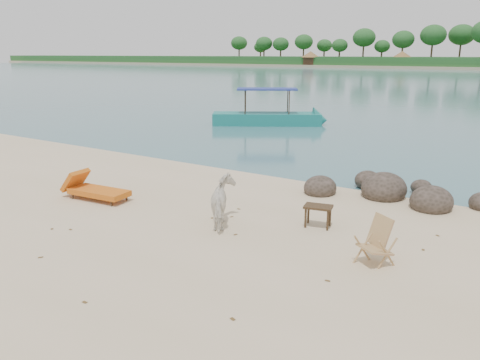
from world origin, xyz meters
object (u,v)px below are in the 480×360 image
object	(u,v)px
deck_chair	(375,244)
boulders	(401,194)
cow	(224,203)
lounge_chair	(99,189)
boat_near	(267,95)
side_table	(318,218)

from	to	relation	value
deck_chair	boulders	bearing A→B (deg)	132.90
cow	deck_chair	bearing A→B (deg)	141.34
cow	boulders	bearing A→B (deg)	-160.73
boulders	cow	distance (m)	5.43
cow	lounge_chair	distance (m)	4.20
deck_chair	boat_near	bearing A→B (deg)	160.88
side_table	boat_near	distance (m)	17.35
deck_chair	boat_near	size ratio (longest dim) A/B	0.13
side_table	lounge_chair	bearing A→B (deg)	-179.87
side_table	cow	bearing A→B (deg)	-162.35
boulders	cow	size ratio (longest dim) A/B	4.48
deck_chair	boat_near	distance (m)	19.42
side_table	deck_chair	distance (m)	2.22
cow	side_table	distance (m)	2.29
boat_near	boulders	bearing A→B (deg)	-76.61
side_table	boat_near	bearing A→B (deg)	111.36
side_table	boat_near	size ratio (longest dim) A/B	0.09
side_table	boat_near	xyz separation A→B (m)	(-9.60, 14.37, 1.47)
cow	side_table	bearing A→B (deg)	174.16
cow	lounge_chair	world-z (taller)	cow
cow	side_table	xyz separation A→B (m)	(1.96, 1.13, -0.32)
boulders	lounge_chair	world-z (taller)	boulders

